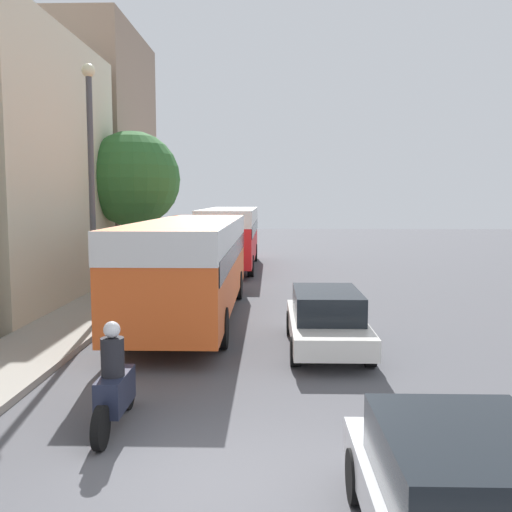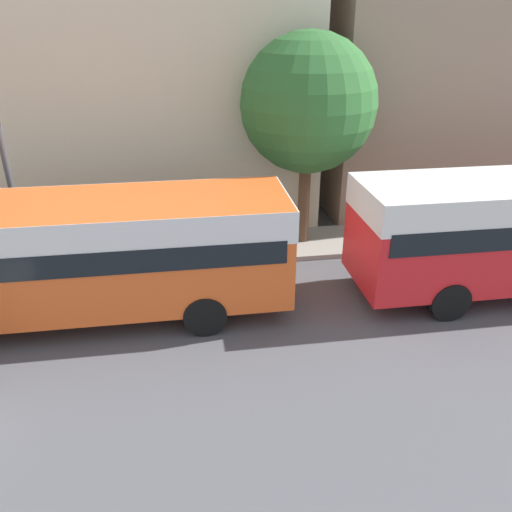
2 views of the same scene
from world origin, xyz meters
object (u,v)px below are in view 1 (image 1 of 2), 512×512
object	(u,v)px
bus_following	(231,230)
car_crossing	(327,318)
car_far_curb	(466,497)
pedestrian_near_curb	(177,242)
motorcycle_behind_lead	(114,386)
bus_lead	(191,255)

from	to	relation	value
bus_following	car_crossing	size ratio (longest dim) A/B	2.26
bus_following	car_far_curb	size ratio (longest dim) A/B	2.67
pedestrian_near_curb	car_crossing	bearing A→B (deg)	-71.38
bus_following	motorcycle_behind_lead	bearing A→B (deg)	-91.04
bus_lead	car_far_curb	world-z (taller)	bus_lead
car_far_curb	pedestrian_near_curb	world-z (taller)	pedestrian_near_curb
motorcycle_behind_lead	car_far_curb	xyz separation A→B (m)	(4.34, -3.30, 0.05)
pedestrian_near_curb	bus_lead	bearing A→B (deg)	-79.31
car_crossing	pedestrian_near_curb	size ratio (longest dim) A/B	2.85
bus_lead	car_far_curb	xyz separation A→B (m)	(4.26, -11.49, -1.19)
motorcycle_behind_lead	pedestrian_near_curb	bearing A→B (deg)	97.13
bus_following	car_crossing	distance (m)	16.18
bus_lead	bus_following	world-z (taller)	bus_following
car_far_curb	pedestrian_near_curb	distance (m)	29.81
car_crossing	car_far_curb	size ratio (longest dim) A/B	1.18
motorcycle_behind_lead	car_far_curb	bearing A→B (deg)	-37.18
bus_lead	car_crossing	size ratio (longest dim) A/B	2.41
bus_following	car_far_curb	world-z (taller)	bus_following
car_crossing	pedestrian_near_curb	world-z (taller)	pedestrian_near_curb
bus_following	pedestrian_near_curb	bearing A→B (deg)	125.85
car_crossing	pedestrian_near_curb	bearing A→B (deg)	108.62
motorcycle_behind_lead	pedestrian_near_curb	distance (m)	25.75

